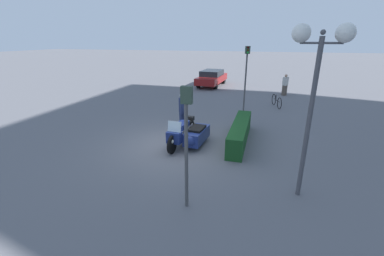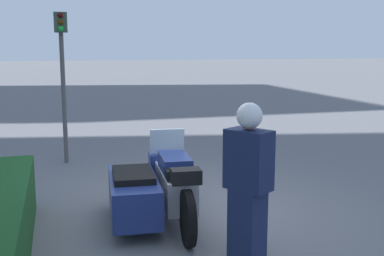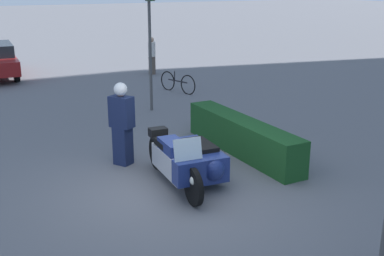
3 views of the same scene
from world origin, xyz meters
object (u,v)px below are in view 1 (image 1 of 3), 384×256
traffic_light_near (187,130)px  pedestrian_bystander (285,85)px  hedge_bush_curbside (240,132)px  bicycle_parked (277,101)px  officer_rider (183,111)px  twin_lamp_post (319,60)px  parked_car_background (212,77)px  police_motorcycle (189,134)px  traffic_light_far (246,70)px

traffic_light_near → pedestrian_bystander: 15.34m
hedge_bush_curbside → bicycle_parked: 6.69m
pedestrian_bystander → officer_rider: bearing=-88.9°
twin_lamp_post → parked_car_background: bearing=-160.0°
police_motorcycle → twin_lamp_post: size_ratio=0.60×
traffic_light_far → police_motorcycle: bearing=-31.4°
bicycle_parked → traffic_light_far: bearing=-61.3°
police_motorcycle → parked_car_background: 13.93m
officer_rider → twin_lamp_post: 6.74m
hedge_bush_curbside → traffic_light_far: size_ratio=1.07×
officer_rider → twin_lamp_post: size_ratio=0.41×
officer_rider → traffic_light_near: bearing=-102.1°
parked_car_background → pedestrian_bystander: 6.66m
police_motorcycle → traffic_light_near: traffic_light_near is taller
parked_car_background → pedestrian_bystander: bearing=-109.4°
hedge_bush_curbside → bicycle_parked: hedge_bush_curbside is taller
police_motorcycle → bicycle_parked: 8.24m
hedge_bush_curbside → pedestrian_bystander: bearing=167.8°
traffic_light_near → parked_car_background: bearing=10.2°
traffic_light_near → pedestrian_bystander: size_ratio=1.96×
officer_rider → traffic_light_far: 4.82m
police_motorcycle → pedestrian_bystander: pedestrian_bystander is taller
pedestrian_bystander → traffic_light_near: bearing=-73.3°
police_motorcycle → hedge_bush_curbside: bearing=121.6°
twin_lamp_post → traffic_light_near: twin_lamp_post is taller
hedge_bush_curbside → officer_rider: bearing=-103.3°
parked_car_background → bicycle_parked: bearing=-135.5°
twin_lamp_post → pedestrian_bystander: bearing=179.1°
traffic_light_far → twin_lamp_post: bearing=0.8°
parked_car_background → bicycle_parked: 8.38m
police_motorcycle → hedge_bush_curbside: police_motorcycle is taller
hedge_bush_curbside → twin_lamp_post: (3.44, 1.99, 3.21)m
police_motorcycle → pedestrian_bystander: bearing=164.3°
police_motorcycle → twin_lamp_post: (2.47, 3.88, 3.14)m
hedge_bush_curbside → traffic_light_far: bearing=-176.5°
officer_rider → twin_lamp_post: twin_lamp_post is taller
officer_rider → hedge_bush_curbside: bearing=-44.6°
parked_car_background → hedge_bush_curbside: bearing=-159.6°
police_motorcycle → pedestrian_bystander: 11.94m
traffic_light_near → bicycle_parked: 11.63m
traffic_light_near → traffic_light_far: bearing=-3.2°
officer_rider → police_motorcycle: bearing=-95.4°
officer_rider → bicycle_parked: officer_rider is taller
pedestrian_bystander → bicycle_parked: size_ratio=0.93×
parked_car_background → twin_lamp_post: bearing=-156.7°
police_motorcycle → bicycle_parked: size_ratio=1.56×
bicycle_parked → police_motorcycle: bearing=-42.6°
pedestrian_bystander → police_motorcycle: bearing=-82.1°
twin_lamp_post → traffic_light_far: 8.40m
traffic_light_near → bicycle_parked: (-11.25, 2.39, -1.71)m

